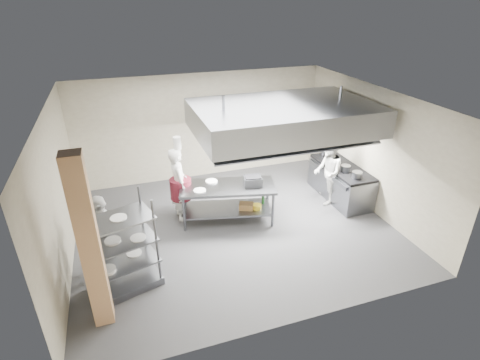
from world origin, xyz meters
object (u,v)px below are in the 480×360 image
object	(u,v)px
pass_rack	(120,247)
stockpot	(346,168)
cooking_range	(340,183)
chef_plating	(104,234)
island	(228,203)
griddle	(253,181)
chef_line	(328,172)
chef_head	(179,184)

from	to	relation	value
pass_rack	stockpot	size ratio (longest dim) A/B	7.58
cooking_range	chef_plating	bearing A→B (deg)	-169.53
island	cooking_range	distance (m)	3.13
pass_rack	griddle	size ratio (longest dim) A/B	4.42
pass_rack	chef_line	size ratio (longest dim) A/B	1.07
griddle	stockpot	xyz separation A→B (m)	(2.46, -0.03, -0.03)
pass_rack	chef_head	distance (m)	2.51
island	chef_head	bearing A→B (deg)	168.85
griddle	chef_line	bearing A→B (deg)	15.17
pass_rack	stockpot	distance (m)	5.66
cooking_range	chef_line	size ratio (longest dim) A/B	1.18
island	griddle	size ratio (longest dim) A/B	5.34
cooking_range	chef_line	world-z (taller)	chef_line
island	pass_rack	world-z (taller)	pass_rack
chef_line	chef_plating	world-z (taller)	chef_line
griddle	stockpot	world-z (taller)	griddle
island	stockpot	xyz separation A→B (m)	(3.02, -0.18, 0.53)
island	stockpot	world-z (taller)	stockpot
chef_line	chef_head	bearing A→B (deg)	-74.31
chef_line	chef_plating	size ratio (longest dim) A/B	1.03
griddle	stockpot	size ratio (longest dim) A/B	1.72
chef_line	chef_plating	distance (m)	5.48
chef_line	chef_plating	bearing A→B (deg)	-56.94
griddle	stockpot	distance (m)	2.46
cooking_range	chef_line	xyz separation A→B (m)	(-0.48, -0.10, 0.43)
chef_line	stockpot	distance (m)	0.44
pass_rack	island	bearing A→B (deg)	17.00
chef_head	chef_plating	distance (m)	2.22
chef_head	griddle	size ratio (longest dim) A/B	4.39
chef_plating	stockpot	world-z (taller)	chef_plating
pass_rack	chef_head	xyz separation A→B (m)	(1.41, 2.08, -0.01)
chef_head	chef_plating	world-z (taller)	chef_head
chef_head	chef_line	world-z (taller)	chef_head
chef_head	stockpot	size ratio (longest dim) A/B	7.52
island	chef_head	distance (m)	1.23
griddle	chef_head	bearing A→B (deg)	169.44
island	cooking_range	bearing A→B (deg)	15.69
chef_head	chef_line	xyz separation A→B (m)	(3.69, -0.45, -0.05)
chef_head	chef_line	bearing A→B (deg)	-100.20
island	pass_rack	size ratio (longest dim) A/B	1.21
cooking_range	stockpot	bearing A→B (deg)	-110.00
island	chef_plating	world-z (taller)	chef_plating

